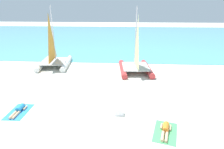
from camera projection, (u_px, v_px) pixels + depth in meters
name	position (u px, v px, depth m)	size (l,w,h in m)	color
ground_plane	(115.00, 72.00, 18.42)	(120.00, 120.00, 0.00)	silver
ocean_water	(121.00, 36.00, 39.87)	(120.00, 40.00, 0.05)	#5BB2C1
sailboat_white	(54.00, 58.00, 19.78)	(3.51, 4.98, 6.07)	white
sailboat_red	(136.00, 63.00, 18.07)	(3.31, 4.81, 5.97)	#CC3838
towel_left	(19.00, 112.00, 11.38)	(1.10, 1.90, 0.01)	#338CD8
sunbather_left	(19.00, 109.00, 11.40)	(0.55, 1.56, 0.30)	#268CCC
towel_right	(165.00, 132.00, 9.54)	(1.10, 1.90, 0.01)	#4CB266
sunbather_right	(166.00, 129.00, 9.56)	(0.78, 1.55, 0.30)	orange
cooler_box	(119.00, 112.00, 11.05)	(0.50, 0.36, 0.36)	white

